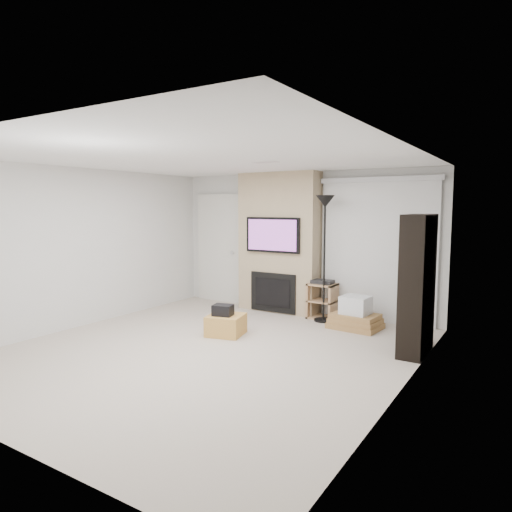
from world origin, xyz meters
The scene contains 15 objects.
floor centered at (0.00, 0.00, 0.00)m, with size 5.00×5.50×0.00m, color beige.
ceiling centered at (0.00, 0.00, 2.50)m, with size 5.00×5.50×0.00m, color white.
wall_back centered at (0.00, 2.75, 1.25)m, with size 5.00×2.50×0.00m, color silver.
wall_left centered at (-2.50, 0.00, 1.25)m, with size 5.50×2.50×0.00m, color silver.
wall_right centered at (2.50, 0.00, 1.25)m, with size 5.50×2.50×0.00m, color silver.
hvac_vent centered at (0.40, 0.80, 2.50)m, with size 0.35×0.18×0.01m, color silver.
ottoman centered at (-0.24, 0.75, 0.15)m, with size 0.50×0.50×0.30m, color gold.
black_bag centered at (-0.26, 0.70, 0.38)m, with size 0.28×0.22×0.16m, color black.
fireplace_wall centered at (-0.35, 2.54, 1.24)m, with size 1.50×0.47×2.50m.
entry_door centered at (-1.80, 2.71, 1.05)m, with size 1.02×0.11×2.14m.
vertical_blinds centered at (1.40, 2.70, 1.27)m, with size 1.98×0.10×2.37m.
floor_lamp centered at (0.66, 2.26, 1.64)m, with size 0.31×0.31×2.08m.
av_stand centered at (0.56, 2.44, 0.35)m, with size 0.45×0.38×0.66m.
box_stack centered at (1.26, 2.11, 0.19)m, with size 0.81×0.64×0.51m.
bookshelf centered at (2.34, 1.35, 0.90)m, with size 0.30×0.80×1.80m.
Camera 1 is at (3.63, -4.63, 1.89)m, focal length 32.00 mm.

